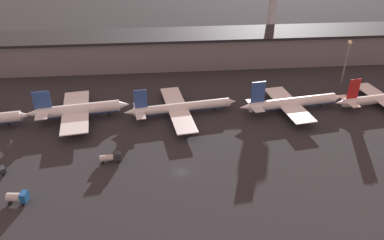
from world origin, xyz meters
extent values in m
plane|color=#26262B|center=(0.00, 0.00, 0.00)|extent=(600.00, 600.00, 0.00)
cube|color=slate|center=(0.00, 86.92, 7.15)|extent=(248.83, 20.69, 14.31)
cube|color=black|center=(0.00, 86.92, 14.91)|extent=(248.83, 22.69, 1.20)
cone|color=white|center=(-54.79, 32.87, 3.73)|extent=(5.18, 4.35, 3.73)
cylinder|color=black|center=(-60.72, 32.04, 0.88)|extent=(0.50, 0.50, 1.77)
cylinder|color=white|center=(-35.43, 35.12, 4.07)|extent=(29.69, 8.34, 4.29)
cylinder|color=#2D519E|center=(-35.43, 35.12, 3.32)|extent=(28.15, 7.50, 3.64)
cone|color=white|center=(-19.61, 37.34, 4.07)|extent=(5.66, 4.75, 4.07)
cone|color=white|center=(-51.46, 32.86, 4.39)|extent=(6.87, 4.50, 3.64)
cube|color=#2D519E|center=(-47.65, 33.40, 9.51)|extent=(6.00, 1.23, 6.59)
cube|color=white|center=(-48.23, 33.31, 4.71)|extent=(5.90, 12.36, 0.24)
cube|color=white|center=(-36.89, 34.91, 3.54)|extent=(13.94, 34.00, 0.36)
cylinder|color=gray|center=(-37.30, 44.19, 2.11)|extent=(5.00, 2.99, 2.36)
cylinder|color=gray|center=(-34.73, 25.88, 2.11)|extent=(5.00, 2.99, 2.36)
cylinder|color=black|center=(-25.25, 36.55, 0.96)|extent=(0.50, 0.50, 1.93)
cylinder|color=black|center=(-37.13, 36.61, 0.96)|extent=(0.50, 0.50, 1.93)
cylinder|color=black|center=(-36.65, 33.21, 0.96)|extent=(0.50, 0.50, 1.93)
cylinder|color=white|center=(2.82, 35.11, 3.24)|extent=(37.09, 8.53, 3.41)
cylinder|color=#2D519E|center=(2.82, 35.11, 2.64)|extent=(35.19, 7.77, 2.90)
cone|color=white|center=(22.14, 37.83, 3.24)|extent=(4.51, 3.78, 3.24)
cone|color=white|center=(-16.67, 32.37, 3.50)|extent=(5.47, 3.58, 2.90)
cube|color=#2D519E|center=(-12.56, 32.95, 8.51)|extent=(4.78, 1.06, 7.13)
cube|color=white|center=(-13.29, 32.85, 3.75)|extent=(5.22, 13.54, 0.24)
cube|color=white|center=(0.99, 34.86, 2.81)|extent=(12.54, 37.33, 0.36)
cylinder|color=gray|center=(0.66, 45.17, 1.63)|extent=(3.98, 2.38, 1.88)
cylinder|color=gray|center=(3.52, 24.85, 1.63)|extent=(3.98, 2.38, 1.88)
cylinder|color=black|center=(15.64, 36.92, 0.77)|extent=(0.50, 0.50, 1.54)
cylinder|color=black|center=(0.80, 36.21, 0.77)|extent=(0.50, 0.50, 1.54)
cylinder|color=black|center=(1.18, 33.51, 0.77)|extent=(0.50, 0.50, 1.54)
cylinder|color=white|center=(45.56, 34.35, 3.62)|extent=(35.53, 8.70, 3.81)
cylinder|color=#2D519E|center=(45.56, 34.35, 2.95)|extent=(33.70, 7.89, 3.24)
cone|color=white|center=(64.19, 36.98, 3.62)|extent=(5.03, 4.22, 3.62)
cone|color=white|center=(26.74, 31.70, 3.90)|extent=(6.11, 4.00, 3.24)
cube|color=#2D519E|center=(30.86, 32.28, 9.68)|extent=(5.34, 1.14, 8.32)
cube|color=white|center=(30.16, 32.19, 4.19)|extent=(5.26, 11.09, 0.24)
cube|color=white|center=(43.81, 34.11, 3.14)|extent=(12.43, 30.50, 0.36)
cylinder|color=gray|center=(43.71, 42.47, 1.85)|extent=(4.44, 2.66, 2.10)
cylinder|color=gray|center=(46.02, 26.04, 1.85)|extent=(4.44, 2.66, 2.10)
cylinder|color=black|center=(57.81, 36.08, 0.86)|extent=(0.50, 0.50, 1.71)
cylinder|color=black|center=(43.60, 35.62, 0.86)|extent=(0.50, 0.50, 1.71)
cylinder|color=black|center=(44.02, 32.60, 0.86)|extent=(0.50, 0.50, 1.71)
cone|color=silver|center=(64.28, 32.98, 3.37)|extent=(5.27, 3.46, 2.80)
cube|color=red|center=(68.52, 33.57, 8.79)|extent=(4.62, 1.04, 8.05)
cube|color=silver|center=(67.74, 33.46, 3.62)|extent=(4.74, 11.01, 0.24)
cube|color=silver|center=(82.84, 35.59, 2.71)|extent=(11.29, 30.32, 0.36)
cylinder|color=gray|center=(82.85, 43.96, 1.56)|extent=(3.83, 2.30, 1.81)
cylinder|color=black|center=(82.66, 36.89, 0.74)|extent=(0.50, 0.50, 1.48)
cylinder|color=black|center=(83.03, 34.29, 0.74)|extent=(0.50, 0.50, 1.48)
cube|color=#195199|center=(-42.90, -9.56, 2.08)|extent=(1.89, 2.74, 2.71)
cylinder|color=#B7B7BC|center=(-45.85, -9.20, 1.87)|extent=(3.78, 2.72, 2.30)
cylinder|color=black|center=(-43.01, -8.58, 0.45)|extent=(0.97, 0.75, 0.90)
cylinder|color=black|center=(-43.24, -10.49, 0.45)|extent=(0.97, 0.75, 0.90)
cylinder|color=black|center=(-46.62, -8.14, 0.45)|extent=(0.97, 0.75, 0.90)
cylinder|color=black|center=(-46.86, -10.04, 0.45)|extent=(0.97, 0.75, 0.90)
cube|color=#282D38|center=(-53.37, 3.98, 1.51)|extent=(2.77, 3.02, 1.58)
cylinder|color=black|center=(-54.04, 4.68, 0.45)|extent=(1.10, 1.03, 0.90)
cylinder|color=black|center=(-52.98, 3.10, 0.45)|extent=(1.10, 1.03, 0.90)
cube|color=#282D38|center=(-19.31, 7.21, 2.00)|extent=(2.10, 2.36, 2.56)
cylinder|color=#B7B7BC|center=(-22.79, 6.83, 1.70)|extent=(4.34, 2.40, 1.95)
cylinder|color=black|center=(-19.67, 7.99, 0.45)|extent=(0.95, 0.64, 0.90)
cylinder|color=black|center=(-19.49, 6.37, 0.45)|extent=(0.95, 0.64, 0.90)
cylinder|color=black|center=(-23.93, 7.52, 0.45)|extent=(0.95, 0.64, 0.90)
cylinder|color=black|center=(-23.75, 5.90, 0.45)|extent=(0.95, 0.64, 0.90)
cylinder|color=slate|center=(75.77, 56.98, 9.19)|extent=(0.70, 0.70, 18.39)
sphere|color=beige|center=(75.77, 56.98, 18.99)|extent=(1.80, 1.80, 1.80)
cylinder|color=#99999E|center=(61.05, 123.73, 16.50)|extent=(4.40, 4.40, 33.00)
camera|label=1|loc=(-4.68, -89.57, 70.86)|focal=35.00mm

